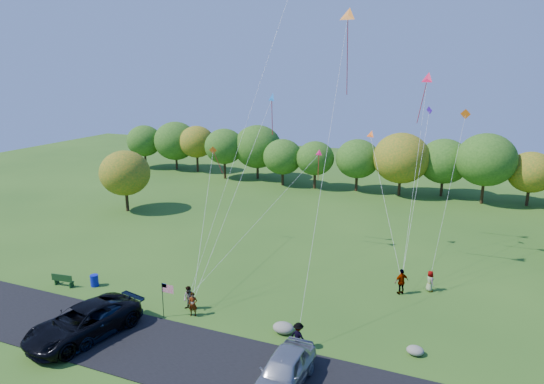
{
  "coord_description": "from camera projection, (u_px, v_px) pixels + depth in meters",
  "views": [
    {
      "loc": [
        13.64,
        -24.48,
        15.93
      ],
      "look_at": [
        0.88,
        6.0,
        7.37
      ],
      "focal_mm": 32.0,
      "sensor_mm": 36.0,
      "label": 1
    }
  ],
  "objects": [
    {
      "name": "park_bench",
      "position": [
        63.0,
        280.0,
        36.15
      ],
      "size": [
        1.74,
        0.53,
        0.96
      ],
      "rotation": [
        0.0,
        0.0,
        0.13
      ],
      "color": "#133615",
      "rests_on": "ground"
    },
    {
      "name": "flag_assembly",
      "position": [
        166.0,
        292.0,
        31.28
      ],
      "size": [
        0.9,
        0.58,
        2.43
      ],
      "color": "black",
      "rests_on": "ground"
    },
    {
      "name": "boulder_near",
      "position": [
        283.0,
        328.0,
        29.84
      ],
      "size": [
        1.34,
        1.05,
        0.67
      ],
      "primitive_type": "ellipsoid",
      "color": "gray",
      "rests_on": "ground"
    },
    {
      "name": "flyer_c",
      "position": [
        298.0,
        336.0,
        28.02
      ],
      "size": [
        1.21,
        0.91,
        1.66
      ],
      "primitive_type": "imported",
      "rotation": [
        0.0,
        0.0,
        2.84
      ],
      "color": "#4C4C59",
      "rests_on": "ground"
    },
    {
      "name": "flyer_a",
      "position": [
        193.0,
        304.0,
        31.79
      ],
      "size": [
        0.69,
        0.57,
        1.63
      ],
      "primitive_type": "imported",
      "rotation": [
        0.0,
        0.0,
        0.34
      ],
      "color": "#4C4C59",
      "rests_on": "ground"
    },
    {
      "name": "ground",
      "position": [
        223.0,
        324.0,
        30.95
      ],
      "size": [
        140.0,
        140.0,
        0.0
      ],
      "primitive_type": "plane",
      "color": "#2C5518",
      "rests_on": "ground"
    },
    {
      "name": "minivan_dark",
      "position": [
        82.0,
        323.0,
        29.11
      ],
      "size": [
        4.66,
        7.48,
        1.93
      ],
      "primitive_type": "imported",
      "rotation": [
        0.0,
        0.0,
        -0.22
      ],
      "color": "black",
      "rests_on": "asphalt_lane"
    },
    {
      "name": "flyer_d",
      "position": [
        402.0,
        282.0,
        34.81
      ],
      "size": [
        1.14,
        1.11,
        1.92
      ],
      "primitive_type": "imported",
      "rotation": [
        0.0,
        0.0,
        3.89
      ],
      "color": "#4C4C59",
      "rests_on": "ground"
    },
    {
      "name": "boulder_far",
      "position": [
        415.0,
        350.0,
        27.6
      ],
      "size": [
        0.99,
        0.82,
        0.51
      ],
      "primitive_type": "ellipsoid",
      "color": "gray",
      "rests_on": "ground"
    },
    {
      "name": "flyer_b",
      "position": [
        189.0,
        298.0,
        32.53
      ],
      "size": [
        0.94,
        0.8,
        1.7
      ],
      "primitive_type": "imported",
      "rotation": [
        0.0,
        0.0,
        -0.2
      ],
      "color": "#4C4C59",
      "rests_on": "ground"
    },
    {
      "name": "kites_aloft",
      "position": [
        349.0,
        60.0,
        37.17
      ],
      "size": [
        21.3,
        8.59,
        18.24
      ],
      "color": "orange",
      "rests_on": "ground"
    },
    {
      "name": "treeline",
      "position": [
        350.0,
        157.0,
        62.25
      ],
      "size": [
        76.12,
        27.9,
        8.21
      ],
      "color": "#3A2815",
      "rests_on": "ground"
    },
    {
      "name": "minivan_navy",
      "position": [
        100.0,
        321.0,
        29.61
      ],
      "size": [
        3.33,
        5.8,
        1.58
      ],
      "primitive_type": "imported",
      "rotation": [
        0.0,
        0.0,
        -0.22
      ],
      "color": "black",
      "rests_on": "asphalt_lane"
    },
    {
      "name": "minivan_silver",
      "position": [
        284.0,
        371.0,
        24.6
      ],
      "size": [
        2.16,
        5.31,
        1.8
      ],
      "primitive_type": "imported",
      "rotation": [
        0.0,
        0.0,
        -0.01
      ],
      "color": "#9FA2A9",
      "rests_on": "asphalt_lane"
    },
    {
      "name": "asphalt_lane",
      "position": [
        189.0,
        357.0,
        27.37
      ],
      "size": [
        44.0,
        6.0,
        0.06
      ],
      "primitive_type": "cube",
      "color": "black",
      "rests_on": "ground"
    },
    {
      "name": "trash_barrel",
      "position": [
        94.0,
        280.0,
        36.21
      ],
      "size": [
        0.59,
        0.59,
        0.88
      ],
      "primitive_type": "cylinder",
      "color": "#0A17A4",
      "rests_on": "ground"
    },
    {
      "name": "flyer_e",
      "position": [
        430.0,
        281.0,
        35.33
      ],
      "size": [
        0.83,
        0.91,
        1.56
      ],
      "primitive_type": "imported",
      "rotation": [
        0.0,
        0.0,
        2.16
      ],
      "color": "#4C4C59",
      "rests_on": "ground"
    }
  ]
}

